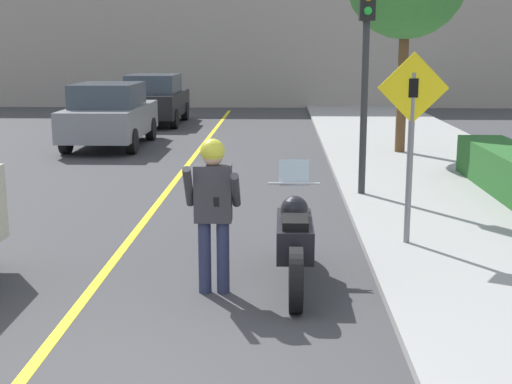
# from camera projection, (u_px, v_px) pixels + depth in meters

# --- Properties ---
(road_center_line) EXTENTS (0.12, 36.00, 0.01)m
(road_center_line) POSITION_uv_depth(u_px,v_px,m) (150.00, 213.00, 11.50)
(road_center_line) COLOR yellow
(road_center_line) RESTS_ON ground
(building_backdrop) EXTENTS (28.00, 1.20, 6.07)m
(building_backdrop) POSITION_uv_depth(u_px,v_px,m) (246.00, 35.00, 30.42)
(building_backdrop) COLOR gray
(building_backdrop) RESTS_ON ground
(motorcycle) EXTENTS (0.62, 2.42, 1.32)m
(motorcycle) POSITION_uv_depth(u_px,v_px,m) (294.00, 239.00, 8.06)
(motorcycle) COLOR black
(motorcycle) RESTS_ON ground
(person_biker) EXTENTS (0.59, 0.47, 1.71)m
(person_biker) POSITION_uv_depth(u_px,v_px,m) (213.00, 200.00, 7.63)
(person_biker) COLOR #282D4C
(person_biker) RESTS_ON ground
(crossing_sign) EXTENTS (0.91, 0.08, 2.49)m
(crossing_sign) POSITION_uv_depth(u_px,v_px,m) (411.00, 130.00, 9.14)
(crossing_sign) COLOR slate
(crossing_sign) RESTS_ON sidewalk_curb
(traffic_light) EXTENTS (0.26, 0.30, 3.72)m
(traffic_light) POSITION_uv_depth(u_px,v_px,m) (366.00, 44.00, 12.00)
(traffic_light) COLOR #2D2D30
(traffic_light) RESTS_ON sidewalk_curb
(parked_car_grey) EXTENTS (1.88, 4.20, 1.68)m
(parked_car_grey) POSITION_uv_depth(u_px,v_px,m) (110.00, 115.00, 18.76)
(parked_car_grey) COLOR black
(parked_car_grey) RESTS_ON ground
(parked_car_black) EXTENTS (1.88, 4.20, 1.68)m
(parked_car_black) POSITION_uv_depth(u_px,v_px,m) (155.00, 99.00, 24.03)
(parked_car_black) COLOR black
(parked_car_black) RESTS_ON ground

